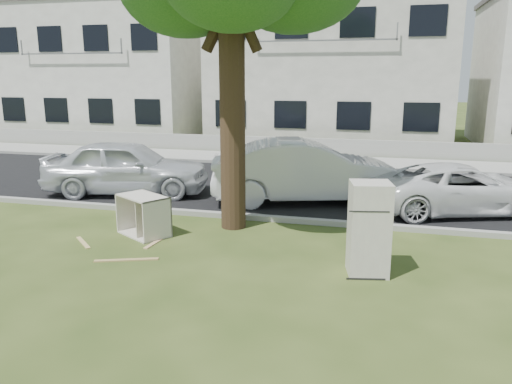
% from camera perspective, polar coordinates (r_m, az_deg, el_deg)
% --- Properties ---
extents(ground, '(120.00, 120.00, 0.00)m').
position_cam_1_polar(ground, '(9.37, -3.48, -7.31)').
color(ground, '#2D3F16').
extents(road, '(120.00, 7.00, 0.01)m').
position_cam_1_polar(road, '(14.96, 3.63, 0.51)').
color(road, black).
rests_on(road, ground).
extents(kerb_near, '(120.00, 0.18, 0.12)m').
position_cam_1_polar(kerb_near, '(11.61, 0.26, -3.22)').
color(kerb_near, gray).
rests_on(kerb_near, ground).
extents(kerb_far, '(120.00, 0.18, 0.12)m').
position_cam_1_polar(kerb_far, '(18.39, 5.76, 2.84)').
color(kerb_far, gray).
rests_on(kerb_far, ground).
extents(sidewalk, '(120.00, 2.80, 0.01)m').
position_cam_1_polar(sidewalk, '(19.81, 6.41, 3.58)').
color(sidewalk, gray).
rests_on(sidewalk, ground).
extents(low_wall, '(120.00, 0.15, 0.70)m').
position_cam_1_polar(low_wall, '(21.32, 7.06, 5.18)').
color(low_wall, gray).
rests_on(low_wall, ground).
extents(townhouse_left, '(10.20, 8.16, 7.04)m').
position_cam_1_polar(townhouse_left, '(29.76, -15.55, 13.18)').
color(townhouse_left, white).
rests_on(townhouse_left, ground).
extents(townhouse_center, '(11.22, 8.16, 7.44)m').
position_cam_1_polar(townhouse_center, '(25.99, 8.77, 14.00)').
color(townhouse_center, silver).
rests_on(townhouse_center, ground).
extents(fridge, '(0.76, 0.72, 1.58)m').
position_cam_1_polar(fridge, '(8.53, 12.78, -4.12)').
color(fridge, silver).
rests_on(fridge, ground).
extents(cabinet, '(1.29, 1.15, 0.85)m').
position_cam_1_polar(cabinet, '(10.70, -12.72, -2.60)').
color(cabinet, beige).
rests_on(cabinet, ground).
extents(plank_a, '(1.11, 0.49, 0.02)m').
position_cam_1_polar(plank_a, '(9.43, -14.59, -7.52)').
color(plank_a, tan).
rests_on(plank_a, ground).
extents(plank_b, '(0.66, 0.62, 0.02)m').
position_cam_1_polar(plank_b, '(10.63, -19.14, -5.48)').
color(plank_b, tan).
rests_on(plank_b, ground).
extents(plank_c, '(0.14, 0.80, 0.02)m').
position_cam_1_polar(plank_c, '(10.26, -11.42, -5.65)').
color(plank_c, tan).
rests_on(plank_c, ground).
extents(car_center, '(5.26, 3.14, 1.64)m').
position_cam_1_polar(car_center, '(13.22, 5.72, 2.38)').
color(car_center, silver).
rests_on(car_center, ground).
extents(car_right, '(4.72, 3.28, 1.20)m').
position_cam_1_polar(car_right, '(13.12, 22.44, 0.38)').
color(car_right, white).
rests_on(car_right, ground).
extents(car_left, '(4.82, 2.77, 1.54)m').
position_cam_1_polar(car_left, '(14.49, -14.55, 2.79)').
color(car_left, silver).
rests_on(car_left, ground).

